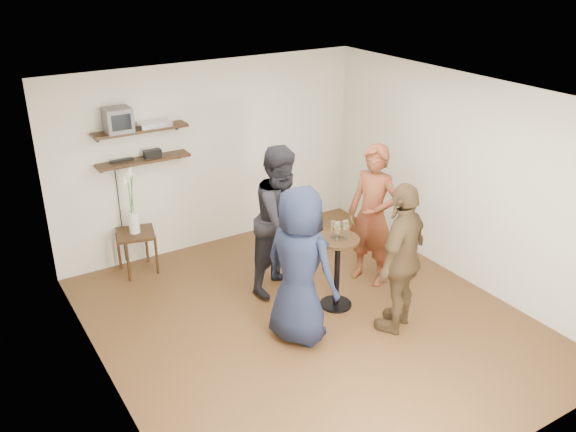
# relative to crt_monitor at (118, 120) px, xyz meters

# --- Properties ---
(room) EXTENTS (4.58, 5.08, 2.68)m
(room) POSITION_rel_crt_monitor_xyz_m (1.27, -2.38, -0.72)
(room) COLOR #472D16
(room) RESTS_ON ground
(shelf_upper) EXTENTS (1.20, 0.25, 0.04)m
(shelf_upper) POSITION_rel_crt_monitor_xyz_m (0.27, 0.00, -0.17)
(shelf_upper) COLOR black
(shelf_upper) RESTS_ON room
(shelf_lower) EXTENTS (1.20, 0.25, 0.04)m
(shelf_lower) POSITION_rel_crt_monitor_xyz_m (0.27, 0.00, -0.57)
(shelf_lower) COLOR black
(shelf_lower) RESTS_ON room
(crt_monitor) EXTENTS (0.32, 0.30, 0.30)m
(crt_monitor) POSITION_rel_crt_monitor_xyz_m (0.00, 0.00, 0.00)
(crt_monitor) COLOR #59595B
(crt_monitor) RESTS_ON shelf_upper
(dvd_deck) EXTENTS (0.40, 0.24, 0.06)m
(dvd_deck) POSITION_rel_crt_monitor_xyz_m (0.46, 0.00, -0.12)
(dvd_deck) COLOR silver
(dvd_deck) RESTS_ON shelf_upper
(radio) EXTENTS (0.22, 0.10, 0.10)m
(radio) POSITION_rel_crt_monitor_xyz_m (0.40, 0.00, -0.50)
(radio) COLOR black
(radio) RESTS_ON shelf_lower
(power_strip) EXTENTS (0.30, 0.05, 0.03)m
(power_strip) POSITION_rel_crt_monitor_xyz_m (0.01, 0.05, -0.54)
(power_strip) COLOR black
(power_strip) RESTS_ON shelf_lower
(side_table) EXTENTS (0.57, 0.57, 0.57)m
(side_table) POSITION_rel_crt_monitor_xyz_m (0.01, -0.18, -1.54)
(side_table) COLOR black
(side_table) RESTS_ON room
(vase_lilies) EXTENTS (0.19, 0.19, 0.93)m
(vase_lilies) POSITION_rel_crt_monitor_xyz_m (0.01, -0.18, -1.16)
(vase_lilies) COLOR silver
(vase_lilies) RESTS_ON side_table
(drinks_table) EXTENTS (0.49, 0.49, 0.90)m
(drinks_table) POSITION_rel_crt_monitor_xyz_m (1.73, -2.24, -1.44)
(drinks_table) COLOR black
(drinks_table) RESTS_ON room
(wine_glass_fl) EXTENTS (0.07, 0.07, 0.20)m
(wine_glass_fl) POSITION_rel_crt_monitor_xyz_m (1.68, -2.28, -0.98)
(wine_glass_fl) COLOR silver
(wine_glass_fl) RESTS_ON drinks_table
(wine_glass_fr) EXTENTS (0.07, 0.07, 0.21)m
(wine_glass_fr) POSITION_rel_crt_monitor_xyz_m (1.80, -2.28, -0.98)
(wine_glass_fr) COLOR silver
(wine_glass_fr) RESTS_ON drinks_table
(wine_glass_bl) EXTENTS (0.07, 0.07, 0.20)m
(wine_glass_bl) POSITION_rel_crt_monitor_xyz_m (1.69, -2.19, -0.98)
(wine_glass_bl) COLOR silver
(wine_glass_bl) RESTS_ON drinks_table
(wine_glass_br) EXTENTS (0.06, 0.06, 0.19)m
(wine_glass_br) POSITION_rel_crt_monitor_xyz_m (1.75, -2.22, -0.99)
(wine_glass_br) COLOR silver
(wine_glass_br) RESTS_ON drinks_table
(person_plaid) EXTENTS (0.64, 0.77, 1.81)m
(person_plaid) POSITION_rel_crt_monitor_xyz_m (2.46, -1.96, -1.11)
(person_plaid) COLOR red
(person_plaid) RESTS_ON room
(person_dark) EXTENTS (1.11, 1.00, 1.86)m
(person_dark) POSITION_rel_crt_monitor_xyz_m (1.43, -1.52, -1.09)
(person_dark) COLOR black
(person_dark) RESTS_ON room
(person_navy) EXTENTS (0.85, 1.01, 1.77)m
(person_navy) POSITION_rel_crt_monitor_xyz_m (1.01, -2.55, -1.13)
(person_navy) COLOR #151B31
(person_navy) RESTS_ON room
(person_brown) EXTENTS (1.10, 0.82, 1.73)m
(person_brown) POSITION_rel_crt_monitor_xyz_m (2.07, -2.95, -1.15)
(person_brown) COLOR #4B3720
(person_brown) RESTS_ON room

